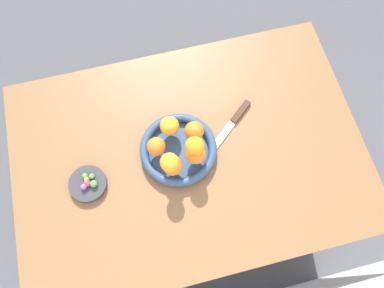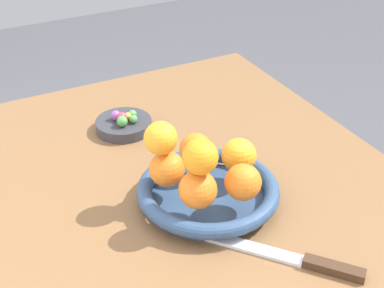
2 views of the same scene
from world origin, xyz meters
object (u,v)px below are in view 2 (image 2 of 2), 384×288
(orange_0, at_px, (243,182))
(candy_ball_3, at_px, (132,114))
(candy_dish, at_px, (124,125))
(candy_ball_2, at_px, (133,119))
(orange_6, at_px, (161,138))
(candy_ball_6, at_px, (122,121))
(orange_1, at_px, (239,156))
(orange_4, at_px, (198,190))
(orange_2, at_px, (196,149))
(dining_table, at_px, (210,254))
(knife, at_px, (292,258))
(candy_ball_5, at_px, (128,116))
(candy_ball_0, at_px, (122,117))
(fruit_bowl, at_px, (208,192))
(candy_ball_4, at_px, (116,115))
(candy_ball_1, at_px, (122,117))
(orange_5, at_px, (200,157))
(orange_3, at_px, (167,169))

(orange_0, xyz_separation_m, candy_ball_3, (0.35, 0.05, -0.04))
(candy_dish, bearing_deg, candy_ball_2, -141.25)
(orange_6, bearing_deg, candy_ball_6, -4.97)
(orange_0, distance_m, orange_1, 0.08)
(candy_dish, xyz_separation_m, orange_0, (-0.35, -0.07, 0.06))
(orange_4, bearing_deg, orange_2, -26.04)
(candy_dish, relative_size, candy_ball_2, 6.64)
(dining_table, xyz_separation_m, candy_ball_3, (0.32, 0.01, 0.12))
(orange_1, relative_size, knife, 0.28)
(orange_6, xyz_separation_m, candy_ball_5, (0.25, -0.04, -0.10))
(orange_0, bearing_deg, candy_ball_0, 11.37)
(orange_6, bearing_deg, fruit_bowl, -119.14)
(fruit_bowl, relative_size, knife, 1.12)
(candy_ball_4, relative_size, candy_ball_5, 1.27)
(candy_ball_1, bearing_deg, candy_ball_0, -39.35)
(fruit_bowl, relative_size, candy_ball_3, 14.07)
(candy_dish, xyz_separation_m, candy_ball_3, (0.00, -0.02, 0.02))
(orange_2, height_order, candy_ball_2, orange_2)
(candy_ball_2, xyz_separation_m, candy_ball_3, (0.02, -0.01, -0.00))
(candy_ball_0, xyz_separation_m, candy_ball_1, (-0.00, 0.00, 0.00))
(orange_5, xyz_separation_m, orange_6, (0.08, 0.03, -0.00))
(orange_3, relative_size, candy_ball_0, 3.06)
(candy_ball_1, distance_m, knife, 0.48)
(orange_3, bearing_deg, candy_ball_1, -4.38)
(orange_6, relative_size, candy_ball_0, 2.82)
(orange_4, distance_m, candy_ball_1, 0.33)
(orange_5, bearing_deg, candy_ball_2, -2.94)
(fruit_bowl, xyz_separation_m, orange_5, (-0.04, 0.04, 0.11))
(orange_4, relative_size, candy_ball_2, 3.56)
(orange_3, xyz_separation_m, candy_ball_5, (0.26, -0.03, -0.04))
(dining_table, height_order, candy_ball_4, candy_ball_4)
(candy_dish, relative_size, orange_6, 2.08)
(orange_2, bearing_deg, orange_6, 109.04)
(orange_3, xyz_separation_m, candy_ball_6, (0.24, -0.01, -0.04))
(candy_ball_1, relative_size, candy_ball_4, 1.03)
(candy_ball_0, relative_size, candy_ball_2, 1.13)
(orange_3, height_order, candy_ball_0, orange_3)
(candy_dish, distance_m, orange_0, 0.36)
(dining_table, height_order, orange_6, orange_6)
(orange_2, bearing_deg, knife, -171.87)
(orange_5, xyz_separation_m, candy_ball_6, (0.31, 0.01, -0.10))
(candy_ball_5, relative_size, candy_ball_6, 0.72)
(orange_5, distance_m, knife, 0.20)
(orange_2, bearing_deg, fruit_bowl, 171.43)
(orange_6, bearing_deg, orange_0, -134.45)
(orange_0, height_order, candy_ball_4, orange_0)
(orange_6, xyz_separation_m, candy_ball_0, (0.25, -0.03, -0.09))
(orange_4, relative_size, candy_ball_5, 3.91)
(candy_ball_3, distance_m, candy_ball_4, 0.03)
(orange_4, bearing_deg, candy_ball_4, 0.99)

